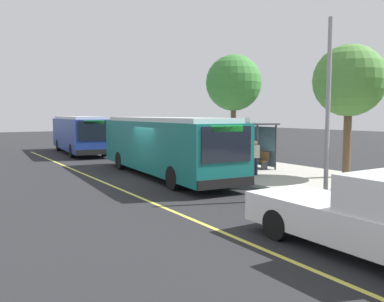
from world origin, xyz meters
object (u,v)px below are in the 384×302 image
(transit_bus_main, at_px, (164,144))
(pickup_truck, at_px, (368,217))
(transit_bus_second, at_px, (79,133))
(route_sign_post, at_px, (248,140))
(waiting_bench, at_px, (257,159))
(pedestrian_commuter, at_px, (255,156))

(transit_bus_main, xyz_separation_m, pickup_truck, (12.39, -1.53, -0.76))
(transit_bus_second, bearing_deg, pickup_truck, -2.98)
(pickup_truck, relative_size, route_sign_post, 1.94)
(transit_bus_main, xyz_separation_m, waiting_bench, (0.96, 5.24, -0.98))
(transit_bus_second, bearing_deg, transit_bus_main, 0.60)
(transit_bus_second, xyz_separation_m, pedestrian_commuter, (17.04, 3.57, -0.50))
(transit_bus_main, bearing_deg, pickup_truck, -7.02)
(waiting_bench, xyz_separation_m, route_sign_post, (2.75, -2.95, 1.32))
(transit_bus_main, height_order, pedestrian_commuter, transit_bus_main)
(pickup_truck, relative_size, pedestrian_commuter, 3.21)
(route_sign_post, relative_size, pedestrian_commuter, 1.66)
(transit_bus_second, xyz_separation_m, route_sign_post, (17.83, 2.45, 0.34))
(pickup_truck, bearing_deg, transit_bus_second, 177.02)
(transit_bus_main, distance_m, route_sign_post, 4.37)
(waiting_bench, bearing_deg, pickup_truck, -30.63)
(transit_bus_main, relative_size, transit_bus_second, 1.12)
(waiting_bench, distance_m, route_sign_post, 4.24)
(transit_bus_main, xyz_separation_m, transit_bus_second, (-14.12, -0.15, -0.00))
(transit_bus_second, height_order, waiting_bench, transit_bus_second)
(transit_bus_main, bearing_deg, waiting_bench, 79.64)
(transit_bus_second, distance_m, waiting_bench, 16.04)
(transit_bus_main, xyz_separation_m, pedestrian_commuter, (2.92, 3.43, -0.50))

